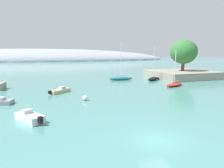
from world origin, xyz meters
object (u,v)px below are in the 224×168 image
sailboat_black_near_shore (153,78)px  sailboat_teal_outer_mooring (121,78)px  mooring_buoy_white (85,98)px  motorboat_sand_outer (60,91)px  sailboat_red_mid_mooring (174,84)px  motorboat_white_foreground (30,117)px  tree_clump_shore (184,52)px

sailboat_black_near_shore → sailboat_teal_outer_mooring: (-8.21, 3.50, 0.02)m
mooring_buoy_white → motorboat_sand_outer: bearing=113.2°
sailboat_black_near_shore → sailboat_red_mid_mooring: bearing=-125.5°
motorboat_white_foreground → sailboat_black_near_shore: bearing=-83.1°
motorboat_white_foreground → mooring_buoy_white: bearing=-77.9°
sailboat_teal_outer_mooring → mooring_buoy_white: sailboat_teal_outer_mooring is taller
tree_clump_shore → motorboat_white_foreground: 49.42m
mooring_buoy_white → tree_clump_shore: bearing=29.5°
tree_clump_shore → motorboat_sand_outer: size_ratio=2.18×
sailboat_teal_outer_mooring → mooring_buoy_white: size_ratio=12.61×
sailboat_red_mid_mooring → mooring_buoy_white: (-21.52, -6.67, -0.05)m
sailboat_black_near_shore → mooring_buoy_white: bearing=-174.8°
sailboat_red_mid_mooring → sailboat_teal_outer_mooring: sailboat_teal_outer_mooring is taller
tree_clump_shore → sailboat_red_mid_mooring: 18.77m
tree_clump_shore → sailboat_teal_outer_mooring: tree_clump_shore is taller
tree_clump_shore → motorboat_white_foreground: bearing=-147.4°
mooring_buoy_white → sailboat_teal_outer_mooring: bearing=55.2°
sailboat_red_mid_mooring → motorboat_white_foreground: bearing=3.2°
motorboat_white_foreground → mooring_buoy_white: motorboat_white_foreground is taller
sailboat_black_near_shore → motorboat_white_foreground: size_ratio=2.22×
motorboat_white_foreground → mooring_buoy_white: (7.54, 7.29, -0.04)m
sailboat_teal_outer_mooring → motorboat_sand_outer: (-17.25, -12.54, -0.17)m
sailboat_black_near_shore → motorboat_sand_outer: 27.02m
tree_clump_shore → sailboat_black_near_shore: bearing=-168.0°
motorboat_sand_outer → mooring_buoy_white: 8.24m
sailboat_black_near_shore → motorboat_white_foreground: bearing=-172.8°
sailboat_red_mid_mooring → motorboat_white_foreground: sailboat_red_mid_mooring is taller
motorboat_white_foreground → motorboat_sand_outer: 15.46m
motorboat_white_foreground → motorboat_sand_outer: size_ratio=0.97×
tree_clump_shore → sailboat_black_near_shore: size_ratio=1.01×
motorboat_sand_outer → mooring_buoy_white: size_ratio=5.24×
tree_clump_shore → sailboat_black_near_shore: tree_clump_shore is taller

